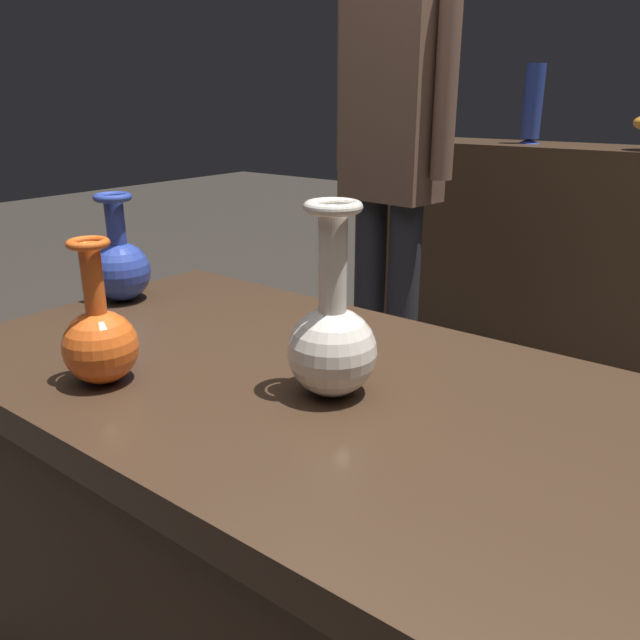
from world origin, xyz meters
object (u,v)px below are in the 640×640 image
vase_tall_behind (100,340)px  visitor_near_left (391,147)px  shelf_vase_left (533,105)px  vase_left_accent (120,265)px  shelf_vase_far_left (425,129)px  vase_centerpiece (332,338)px

vase_tall_behind → visitor_near_left: visitor_near_left is taller
visitor_near_left → shelf_vase_left: bearing=-89.5°
shelf_vase_left → visitor_near_left: bearing=-95.6°
vase_tall_behind → vase_left_accent: size_ratio=0.98×
shelf_vase_far_left → shelf_vase_left: 0.53m
shelf_vase_left → visitor_near_left: 1.00m
vase_centerpiece → shelf_vase_left: size_ratio=0.81×
vase_left_accent → vase_tall_behind: bearing=-39.8°
visitor_near_left → shelf_vase_far_left: bearing=-60.8°
vase_left_accent → visitor_near_left: (-0.08, 1.14, 0.16)m
vase_tall_behind → visitor_near_left: (-0.39, 1.40, 0.16)m
vase_tall_behind → shelf_vase_left: bearing=96.9°
shelf_vase_left → vase_left_accent: bearing=-90.5°
shelf_vase_far_left → visitor_near_left: 1.08m
shelf_vase_far_left → visitor_near_left: visitor_near_left is taller
shelf_vase_left → shelf_vase_far_left: bearing=180.0°
vase_left_accent → visitor_near_left: bearing=93.9°
shelf_vase_far_left → shelf_vase_left: (0.52, -0.00, 0.11)m
vase_left_accent → visitor_near_left: 1.16m
vase_left_accent → vase_centerpiece: bearing=-8.0°
vase_centerpiece → vase_tall_behind: vase_centerpiece is taller
shelf_vase_left → vase_tall_behind: bearing=-83.1°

